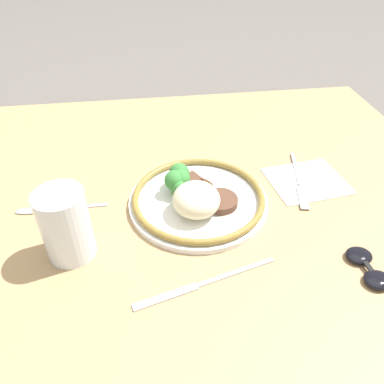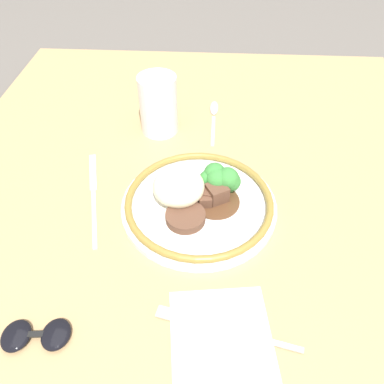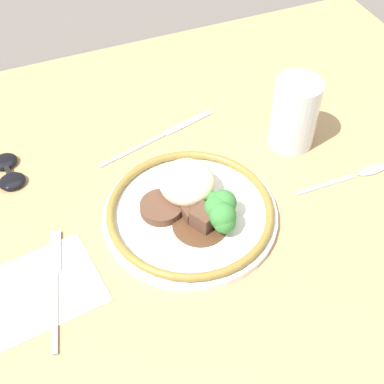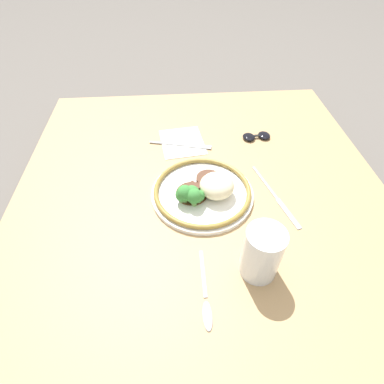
{
  "view_description": "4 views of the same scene",
  "coord_description": "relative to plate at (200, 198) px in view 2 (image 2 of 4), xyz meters",
  "views": [
    {
      "loc": [
        0.05,
        0.52,
        0.48
      ],
      "look_at": [
        -0.02,
        -0.0,
        0.06
      ],
      "focal_mm": 35.0,
      "sensor_mm": 36.0,
      "label": 1
    },
    {
      "loc": [
        -0.45,
        -0.01,
        0.49
      ],
      "look_at": [
        -0.02,
        0.01,
        0.06
      ],
      "focal_mm": 35.0,
      "sensor_mm": 36.0,
      "label": 2
    },
    {
      "loc": [
        -0.22,
        -0.46,
        0.64
      ],
      "look_at": [
        -0.02,
        0.02,
        0.06
      ],
      "focal_mm": 50.0,
      "sensor_mm": 36.0,
      "label": 3
    },
    {
      "loc": [
        0.49,
        -0.06,
        0.58
      ],
      "look_at": [
        -0.02,
        -0.03,
        0.06
      ],
      "focal_mm": 28.0,
      "sensor_mm": 36.0,
      "label": 4
    }
  ],
  "objects": [
    {
      "name": "fork",
      "position": [
        -0.21,
        -0.03,
        -0.02
      ],
      "size": [
        0.05,
        0.19,
        0.0
      ],
      "rotation": [
        0.0,
        0.0,
        1.35
      ],
      "color": "#ADADB2",
      "rests_on": "napkin"
    },
    {
      "name": "juice_glass",
      "position": [
        0.21,
        0.09,
        0.04
      ],
      "size": [
        0.07,
        0.07,
        0.12
      ],
      "color": "orange",
      "rests_on": "dining_table"
    },
    {
      "name": "sunglasses",
      "position": [
        -0.24,
        0.19,
        -0.01
      ],
      "size": [
        0.05,
        0.09,
        0.01
      ],
      "rotation": [
        0.0,
        0.0,
        0.09
      ],
      "color": "black",
      "rests_on": "dining_table"
    },
    {
      "name": "knife",
      "position": [
        0.02,
        0.18,
        -0.02
      ],
      "size": [
        0.22,
        0.07,
        0.0
      ],
      "rotation": [
        0.0,
        0.0,
        0.26
      ],
      "color": "#ADADB2",
      "rests_on": "dining_table"
    },
    {
      "name": "napkin",
      "position": [
        -0.23,
        -0.04,
        -0.02
      ],
      "size": [
        0.16,
        0.14,
        0.0
      ],
      "color": "silver",
      "rests_on": "dining_table"
    },
    {
      "name": "spoon",
      "position": [
        0.28,
        -0.02,
        -0.02
      ],
      "size": [
        0.16,
        0.02,
        0.01
      ],
      "rotation": [
        0.0,
        0.0,
        -0.01
      ],
      "color": "#ADADB2",
      "rests_on": "dining_table"
    },
    {
      "name": "ground_plane",
      "position": [
        0.03,
        0.0,
        -0.05
      ],
      "size": [
        8.0,
        8.0,
        0.0
      ],
      "primitive_type": "plane",
      "color": "#5B5651"
    },
    {
      "name": "plate",
      "position": [
        0.0,
        0.0,
        0.0
      ],
      "size": [
        0.25,
        0.25,
        0.07
      ],
      "color": "white",
      "rests_on": "dining_table"
    },
    {
      "name": "dining_table",
      "position": [
        0.03,
        0.0,
        -0.04
      ],
      "size": [
        1.11,
        0.95,
        0.03
      ],
      "color": "tan",
      "rests_on": "ground"
    }
  ]
}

